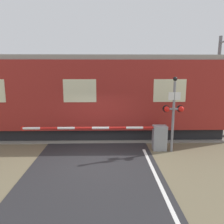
# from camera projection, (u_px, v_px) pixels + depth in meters

# --- Properties ---
(ground_plane) EXTENTS (80.00, 80.00, 0.00)m
(ground_plane) POSITION_uv_depth(u_px,v_px,m) (95.00, 159.00, 8.81)
(ground_plane) COLOR #6B6047
(track_bed) EXTENTS (36.00, 3.20, 0.13)m
(track_bed) POSITION_uv_depth(u_px,v_px,m) (99.00, 134.00, 12.24)
(track_bed) COLOR gray
(track_bed) RESTS_ON ground_plane
(train) EXTENTS (15.72, 2.75, 4.27)m
(train) POSITION_uv_depth(u_px,v_px,m) (83.00, 96.00, 11.82)
(train) COLOR black
(train) RESTS_ON ground_plane
(crossing_barrier) EXTENTS (6.43, 0.44, 1.13)m
(crossing_barrier) POSITION_uv_depth(u_px,v_px,m) (146.00, 136.00, 9.72)
(crossing_barrier) COLOR gray
(crossing_barrier) RESTS_ON ground_plane
(signal_post) EXTENTS (0.92, 0.26, 3.27)m
(signal_post) POSITION_uv_depth(u_px,v_px,m) (174.00, 110.00, 9.31)
(signal_post) COLOR gray
(signal_post) RESTS_ON ground_plane
(catenary_pole) EXTENTS (0.20, 1.90, 5.64)m
(catenary_pole) POSITION_uv_depth(u_px,v_px,m) (218.00, 79.00, 13.96)
(catenary_pole) COLOR slate
(catenary_pole) RESTS_ON ground_plane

